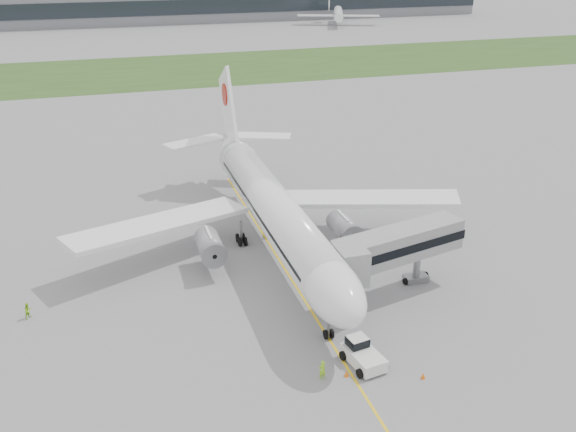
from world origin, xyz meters
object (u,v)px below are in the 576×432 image
object	(u,v)px
ground_crew_near	(322,370)
jet_bridge	(393,248)
airliner	(271,204)
pushback_tug	(362,353)

from	to	relation	value
ground_crew_near	jet_bridge	bearing A→B (deg)	-151.06
jet_bridge	ground_crew_near	xyz separation A→B (m)	(-11.54, -11.18, -4.53)
jet_bridge	airliner	bearing A→B (deg)	108.77
airliner	ground_crew_near	world-z (taller)	airliner
jet_bridge	ground_crew_near	bearing A→B (deg)	-149.37
pushback_tug	jet_bridge	size ratio (longest dim) A/B	0.29
airliner	jet_bridge	bearing A→B (deg)	-57.75
airliner	ground_crew_near	xyz separation A→B (m)	(-2.61, -25.34, -4.74)
pushback_tug	ground_crew_near	distance (m)	4.24
pushback_tug	jet_bridge	xyz separation A→B (m)	(7.44, 10.10, 4.46)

